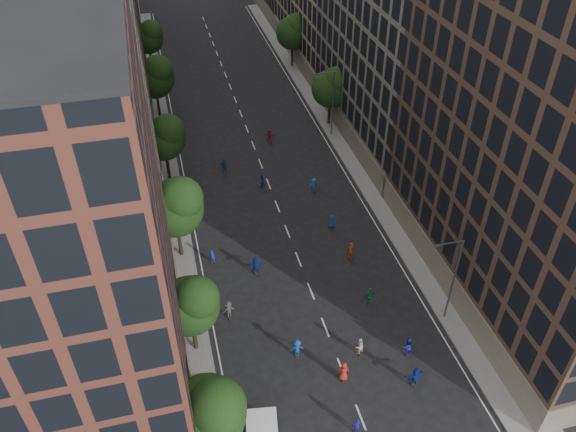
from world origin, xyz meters
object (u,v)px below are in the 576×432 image
object	(u,v)px
skater_1	(357,426)
streetlamp_far	(331,100)
skater_2	(407,347)
streetlamp_near	(452,276)

from	to	relation	value
skater_1	streetlamp_far	bearing A→B (deg)	-118.10
streetlamp_far	skater_1	distance (m)	43.22
streetlamp_far	skater_2	world-z (taller)	streetlamp_far
streetlamp_near	streetlamp_far	world-z (taller)	same
streetlamp_far	skater_1	bearing A→B (deg)	-104.99
skater_1	streetlamp_near	bearing A→B (deg)	-155.61
streetlamp_near	skater_1	world-z (taller)	streetlamp_near
skater_1	skater_2	bearing A→B (deg)	-151.63
skater_1	skater_2	xyz separation A→B (m)	(6.40, 5.66, 0.16)
streetlamp_near	streetlamp_far	xyz separation A→B (m)	(0.00, 33.00, 0.00)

